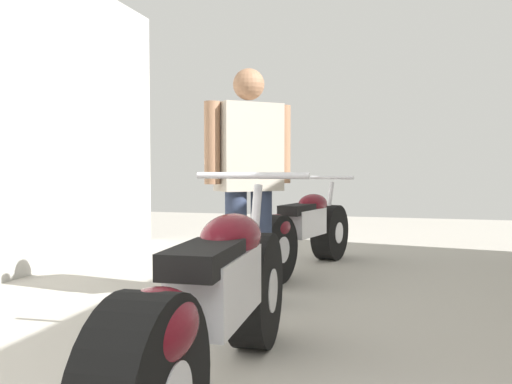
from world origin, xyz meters
TOP-DOWN VIEW (x-y plane):
  - ground_plane at (0.00, 3.02)m, footprint 14.51×14.51m
  - motorcycle_maroon_cruiser at (-0.15, 1.92)m, footprint 0.59×2.00m
  - motorcycle_black_naked at (-0.30, 4.78)m, footprint 0.74×1.84m
  - mechanic_in_blue at (-0.46, 3.53)m, footprint 0.56×0.51m

SIDE VIEW (x-z plane):
  - ground_plane at x=0.00m, z-range 0.00..0.00m
  - motorcycle_black_naked at x=-0.30m, z-range -0.07..0.79m
  - motorcycle_maroon_cruiser at x=-0.15m, z-range -0.07..0.86m
  - mechanic_in_blue at x=-0.46m, z-range 0.11..1.75m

